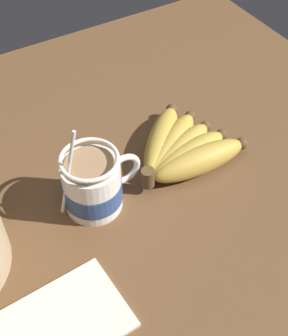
# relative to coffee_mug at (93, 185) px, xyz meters

# --- Properties ---
(table) EXTENTS (0.95, 0.95, 0.04)m
(table) POSITION_rel_coffee_mug_xyz_m (0.06, -0.04, -0.06)
(table) COLOR brown
(table) RESTS_ON ground
(coffee_mug) EXTENTS (0.13, 0.08, 0.15)m
(coffee_mug) POSITION_rel_coffee_mug_xyz_m (0.00, 0.00, 0.00)
(coffee_mug) COLOR white
(coffee_mug) RESTS_ON table
(banana_bunch) EXTENTS (0.19, 0.16, 0.04)m
(banana_bunch) POSITION_rel_coffee_mug_xyz_m (0.15, 0.01, -0.02)
(banana_bunch) COLOR #4C381E
(banana_bunch) RESTS_ON table
(napkin) EXTENTS (0.16, 0.12, 0.01)m
(napkin) POSITION_rel_coffee_mug_xyz_m (-0.12, -0.14, -0.04)
(napkin) COLOR beige
(napkin) RESTS_ON table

